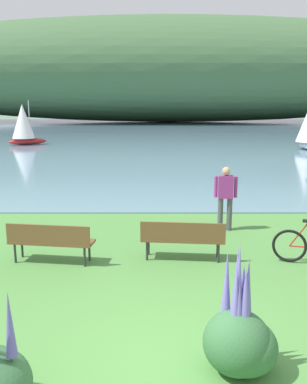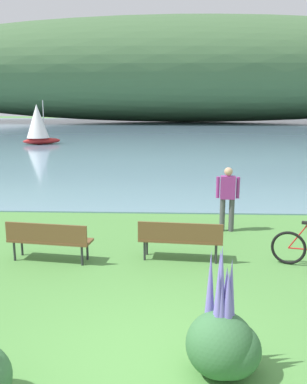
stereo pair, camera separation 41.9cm
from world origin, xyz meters
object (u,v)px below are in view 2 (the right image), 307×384
object	(u,v)px
person_at_shoreline	(228,195)
sailboat_nearest_to_shore	(38,124)
park_bench_near_camera	(180,237)
park_bench_further_along	(49,238)

from	to	relation	value
person_at_shoreline	sailboat_nearest_to_shore	xyz separation A→B (m)	(-12.22, 22.96, 0.71)
park_bench_near_camera	person_at_shoreline	world-z (taller)	person_at_shoreline
park_bench_further_along	sailboat_nearest_to_shore	world-z (taller)	sailboat_nearest_to_shore
park_bench_near_camera	person_at_shoreline	size ratio (longest dim) A/B	1.07
park_bench_near_camera	person_at_shoreline	bearing A→B (deg)	59.87
park_bench_near_camera	park_bench_further_along	bearing A→B (deg)	-176.25
sailboat_nearest_to_shore	park_bench_near_camera	bearing A→B (deg)	-66.47
park_bench_further_along	person_at_shoreline	xyz separation A→B (m)	(4.08, 2.38, 0.46)
park_bench_further_along	park_bench_near_camera	bearing A→B (deg)	3.75
park_bench_near_camera	park_bench_further_along	size ratio (longest dim) A/B	0.99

